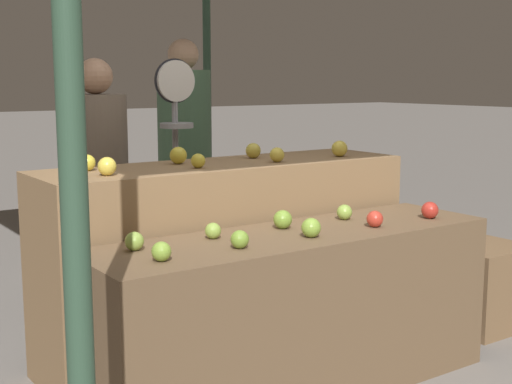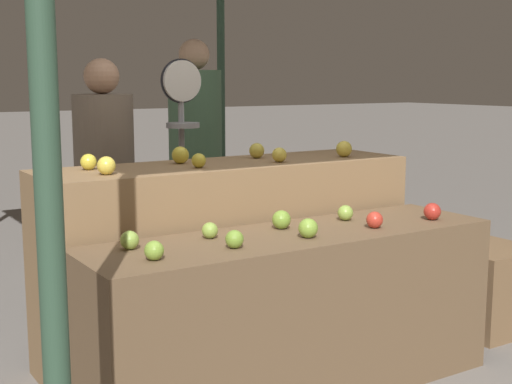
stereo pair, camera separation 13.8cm
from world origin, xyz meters
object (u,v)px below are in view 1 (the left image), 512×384
Objects in this scene: person_vendor_at_scale at (98,174)px; wooden_crate_side at (479,285)px; produce_scale at (176,133)px; person_customer_left at (185,140)px.

wooden_crate_side is at bearing 122.64° from person_vendor_at_scale.
person_vendor_at_scale is 3.20× the size of wooden_crate_side.
person_vendor_at_scale is 2.33m from wooden_crate_side.
produce_scale is at bearing 139.37° from wooden_crate_side.
person_vendor_at_scale is at bearing 161.51° from produce_scale.
produce_scale is at bearing 140.31° from person_vendor_at_scale.
person_vendor_at_scale is 1.27m from person_customer_left.
wooden_crate_side is (1.81, -1.32, -0.65)m from person_vendor_at_scale.
produce_scale is 1.09m from person_customer_left.
person_customer_left is at bearing 110.92° from wooden_crate_side.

